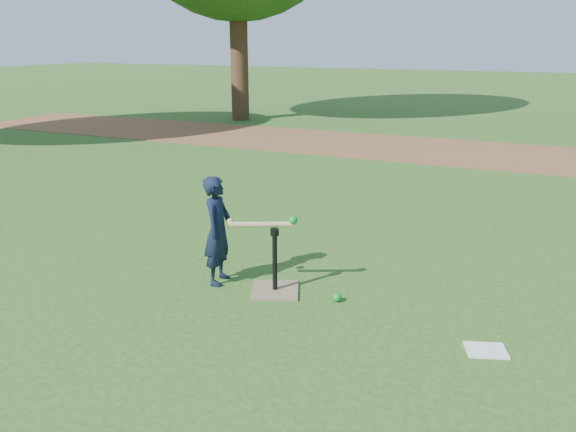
% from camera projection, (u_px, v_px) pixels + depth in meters
% --- Properties ---
extents(ground, '(80.00, 80.00, 0.00)m').
position_uv_depth(ground, '(296.00, 288.00, 5.29)').
color(ground, '#285116').
rests_on(ground, ground).
extents(dirt_strip, '(24.00, 3.00, 0.01)m').
position_uv_depth(dirt_strip, '(435.00, 150.00, 11.83)').
color(dirt_strip, brown).
rests_on(dirt_strip, ground).
extents(child, '(0.31, 0.42, 1.05)m').
position_uv_depth(child, '(218.00, 230.00, 5.28)').
color(child, black).
rests_on(child, ground).
extents(wiffle_ball_ground, '(0.08, 0.08, 0.08)m').
position_uv_depth(wiffle_ball_ground, '(337.00, 297.00, 5.01)').
color(wiffle_ball_ground, '#0C8D28').
rests_on(wiffle_ball_ground, ground).
extents(clipboard, '(0.36, 0.31, 0.01)m').
position_uv_depth(clipboard, '(486.00, 350.00, 4.23)').
color(clipboard, white).
rests_on(clipboard, ground).
extents(batting_tee, '(0.56, 0.56, 0.61)m').
position_uv_depth(batting_tee, '(275.00, 280.00, 5.20)').
color(batting_tee, '#7C6D4F').
rests_on(batting_tee, ground).
extents(swing_action, '(0.64, 0.30, 0.12)m').
position_uv_depth(swing_action, '(265.00, 223.00, 5.07)').
color(swing_action, tan).
rests_on(swing_action, ground).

